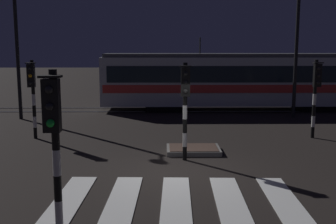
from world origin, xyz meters
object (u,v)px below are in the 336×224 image
at_px(traffic_light_corner_far_right, 316,87).
at_px(street_lamp_trackside_right, 299,35).
at_px(traffic_light_kerb_mid_left, 54,135).
at_px(traffic_light_corner_far_left, 32,87).
at_px(traffic_light_median_centre, 185,97).
at_px(street_lamp_trackside_left, 14,29).
at_px(tram, 241,80).

relative_size(traffic_light_corner_far_right, street_lamp_trackside_right, 0.48).
distance_m(traffic_light_kerb_mid_left, street_lamp_trackside_right, 16.45).
height_order(traffic_light_corner_far_left, street_lamp_trackside_right, street_lamp_trackside_right).
distance_m(traffic_light_corner_far_left, street_lamp_trackside_right, 12.96).
bearing_deg(traffic_light_kerb_mid_left, traffic_light_corner_far_left, 109.44).
distance_m(traffic_light_corner_far_right, traffic_light_corner_far_left, 11.17).
bearing_deg(traffic_light_median_centre, traffic_light_corner_far_left, 150.82).
bearing_deg(street_lamp_trackside_left, traffic_light_kerb_mid_left, -68.44).
distance_m(traffic_light_kerb_mid_left, traffic_light_corner_far_left, 9.75).
bearing_deg(traffic_light_kerb_mid_left, traffic_light_corner_far_right, 49.15).
bearing_deg(traffic_light_median_centre, traffic_light_corner_far_right, 31.08).
xyz_separation_m(street_lamp_trackside_right, tram, (-2.28, 2.88, -2.47)).
height_order(traffic_light_median_centre, tram, tram).
height_order(traffic_light_kerb_mid_left, street_lamp_trackside_right, street_lamp_trackside_right).
distance_m(traffic_light_corner_far_left, tram, 12.22).
height_order(street_lamp_trackside_left, tram, street_lamp_trackside_left).
height_order(traffic_light_kerb_mid_left, street_lamp_trackside_left, street_lamp_trackside_left).
bearing_deg(street_lamp_trackside_right, tram, 128.43).
bearing_deg(tram, street_lamp_trackside_right, -51.57).
relative_size(traffic_light_median_centre, traffic_light_corner_far_left, 1.01).
bearing_deg(street_lamp_trackside_right, street_lamp_trackside_left, -178.70).
bearing_deg(tram, traffic_light_corner_far_left, -142.04).
xyz_separation_m(traffic_light_kerb_mid_left, traffic_light_corner_far_left, (-3.25, 9.20, -0.10)).
distance_m(traffic_light_median_centre, traffic_light_kerb_mid_left, 6.48).
relative_size(traffic_light_kerb_mid_left, tram, 0.20).
relative_size(traffic_light_corner_far_right, traffic_light_corner_far_left, 1.00).
bearing_deg(tram, street_lamp_trackside_left, -164.76).
height_order(traffic_light_kerb_mid_left, traffic_light_corner_far_left, traffic_light_kerb_mid_left).
height_order(traffic_light_corner_far_right, tram, tram).
bearing_deg(traffic_light_corner_far_right, traffic_light_corner_far_left, 179.83).
distance_m(street_lamp_trackside_left, tram, 12.46).
bearing_deg(traffic_light_kerb_mid_left, street_lamp_trackside_right, 57.94).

